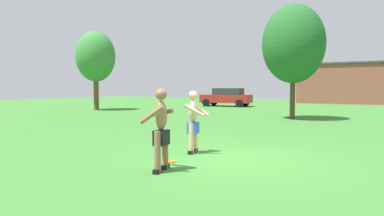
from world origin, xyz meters
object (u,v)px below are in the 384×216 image
Objects in this scene: tree_behind_players at (293,44)px; tree_left_field at (96,57)px; frisbee at (170,162)px; car_red_mid_lot at (227,97)px; player_in_black at (161,128)px; player_with_cap at (193,119)px.

tree_left_field is at bearing 179.76° from tree_behind_players.
tree_left_field reaches higher than frisbee.
car_red_mid_lot is at bearing 55.72° from tree_left_field.
tree_behind_players reaches higher than car_red_mid_lot.
frisbee is 22.96m from car_red_mid_lot.
player_in_black is at bearing -86.91° from tree_behind_players.
player_in_black is 0.38× the size of car_red_mid_lot.
tree_left_field reaches higher than player_in_black.
player_in_black is at bearing -68.63° from frisbee.
tree_behind_players is (-0.69, 12.86, 3.05)m from player_in_black.
player_with_cap is at bearing -88.54° from tree_behind_players.
tree_behind_players is at bearing -48.81° from car_red_mid_lot.
tree_behind_players reaches higher than tree_left_field.
player_with_cap is at bearing -67.38° from car_red_mid_lot.
tree_behind_players is at bearing 91.82° from frisbee.
car_red_mid_lot is at bearing 112.62° from player_with_cap.
frisbee is (0.11, -1.22, -0.86)m from player_with_cap.
frisbee is 0.04× the size of tree_behind_players.
tree_behind_players is (8.10, -9.25, 3.11)m from car_red_mid_lot.
player_in_black is at bearing -78.29° from player_with_cap.
tree_behind_players is at bearing -0.24° from tree_left_field.
player_with_cap is at bearing 101.71° from player_in_black.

